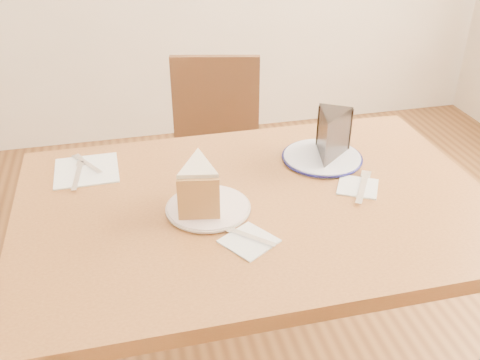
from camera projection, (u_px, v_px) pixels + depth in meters
The scene contains 13 objects.
table at pixel (256, 231), 1.41m from camera, with size 1.20×0.80×0.75m.
chair_far at pixel (216, 156), 2.15m from camera, with size 0.50×0.50×0.84m.
plate_cream at pixel (208, 208), 1.31m from camera, with size 0.20×0.20×0.01m, color white.
plate_navy at pixel (322, 158), 1.54m from camera, with size 0.22×0.22×0.01m, color white.
carrot_cake at pixel (199, 184), 1.30m from camera, with size 0.09×0.13×0.10m, color beige, non-canonical shape.
chocolate_cake at pixel (330, 138), 1.50m from camera, with size 0.10×0.14×0.12m, color black, non-canonical shape.
napkin_cream at pixel (249, 241), 1.20m from camera, with size 0.10×0.10×0.00m, color white.
napkin_navy at pixel (358, 187), 1.41m from camera, with size 0.10×0.10×0.00m, color white.
napkin_spare at pixel (87, 170), 1.48m from camera, with size 0.17×0.17×0.00m, color white.
fork_cream at pixel (249, 236), 1.21m from camera, with size 0.01×0.14×0.00m, color silver.
knife_navy at pixel (363, 187), 1.40m from camera, with size 0.02×0.17×0.00m, color silver.
fork_spare at pixel (88, 164), 1.50m from camera, with size 0.01×0.14×0.00m, color silver.
knife_spare at pixel (78, 175), 1.45m from camera, with size 0.01×0.16×0.00m, color silver.
Camera 1 is at (-0.31, -1.10, 1.49)m, focal length 40.00 mm.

